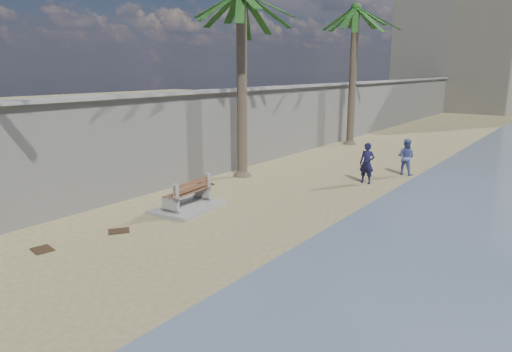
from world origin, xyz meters
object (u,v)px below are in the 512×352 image
Objects in this scene: bench_far at (187,197)px; palm_back at (356,10)px; person_b at (406,155)px; person_a at (367,160)px.

palm_back reaches higher than bench_far.
person_a is at bearing 76.96° from person_b.
palm_back is (-1.45, 15.30, 7.28)m from bench_far.
person_a is (4.73, -8.61, -6.76)m from palm_back.
bench_far is 0.28× the size of palm_back.
palm_back is at bearing 95.42° from bench_far.
person_b reaches higher than bench_far.
person_a reaches higher than bench_far.
person_a is at bearing -61.23° from palm_back.
person_a is 1.09× the size of person_b.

